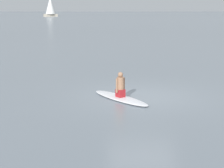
% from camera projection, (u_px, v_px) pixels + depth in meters
% --- Properties ---
extents(ground_plane, '(400.00, 400.00, 0.00)m').
position_uv_depth(ground_plane, '(142.00, 97.00, 14.33)').
color(ground_plane, gray).
extents(surfboard, '(2.24, 2.84, 0.08)m').
position_uv_depth(surfboard, '(120.00, 98.00, 13.93)').
color(surfboard, white).
rests_on(surfboard, ground).
extents(person_paddler, '(0.36, 0.38, 0.89)m').
position_uv_depth(person_paddler, '(120.00, 86.00, 13.84)').
color(person_paddler, '#A51E23').
rests_on(person_paddler, surfboard).
extents(sailboat_center_horizon, '(4.25, 3.40, 6.35)m').
position_uv_depth(sailboat_center_horizon, '(50.00, 6.00, 113.62)').
color(sailboat_center_horizon, '#B2A893').
rests_on(sailboat_center_horizon, ground).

